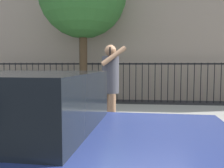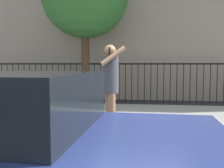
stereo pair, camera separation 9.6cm
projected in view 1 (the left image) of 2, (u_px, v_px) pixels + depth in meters
The scene contains 6 objects.
ground_plane at pixel (126, 154), 4.17m from camera, with size 60.00×60.00×0.00m, color #28282B.
sidewalk at pixel (130, 121), 6.34m from camera, with size 28.00×4.40×0.15m, color #9E9B93.
iron_fence at pixel (133, 77), 9.93m from camera, with size 12.03×0.04×1.60m.
parked_hatchback at pixel (8, 149), 2.39m from camera, with size 4.28×2.01×1.45m.
pedestrian_on_phone at pixel (110, 82), 4.93m from camera, with size 0.57×0.73×1.77m.
street_bench at pixel (5, 91), 8.11m from camera, with size 1.60×0.45×0.95m.
Camera 1 is at (0.19, -4.06, 1.53)m, focal length 39.34 mm.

